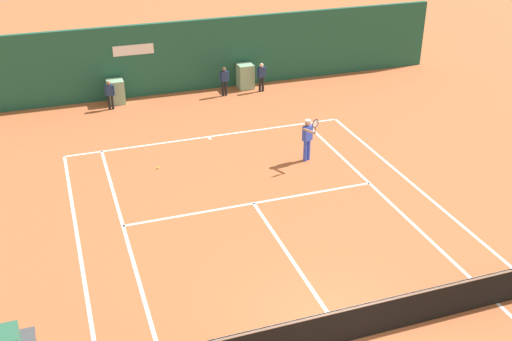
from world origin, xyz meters
TOP-DOWN VIEW (x-y plane):
  - ground_plane at (-0.00, 0.58)m, footprint 80.00×80.00m
  - tennis_net at (0.00, 0.00)m, footprint 12.10×0.10m
  - sponsor_back_wall at (-0.00, 16.97)m, footprint 25.00×1.02m
  - player_on_baseline at (2.73, 8.61)m, footprint 0.47×0.79m
  - ball_kid_right_post at (-3.12, 15.78)m, footprint 0.41×0.20m
  - ball_kid_centre_post at (1.83, 15.78)m, footprint 0.44×0.20m
  - ball_kid_left_post at (3.57, 15.78)m, footprint 0.44×0.19m
  - tennis_ball_mid_court at (-2.33, 9.68)m, footprint 0.07×0.07m

SIDE VIEW (x-z plane):
  - ground_plane at x=0.00m, z-range 0.00..0.01m
  - tennis_ball_mid_court at x=-2.33m, z-range 0.00..0.07m
  - tennis_net at x=0.00m, z-range -0.02..1.05m
  - ball_kid_right_post at x=-3.12m, z-range 0.09..1.34m
  - ball_kid_centre_post at x=1.83m, z-range 0.10..1.41m
  - ball_kid_left_post at x=3.57m, z-range 0.10..1.42m
  - player_on_baseline at x=2.73m, z-range 0.04..1.81m
  - sponsor_back_wall at x=0.00m, z-range -0.05..3.11m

